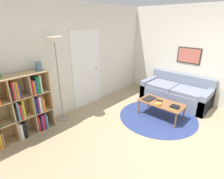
# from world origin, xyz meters

# --- Properties ---
(ground_plane) EXTENTS (14.00, 14.00, 0.00)m
(ground_plane) POSITION_xyz_m (0.00, 0.00, 0.00)
(ground_plane) COLOR tan
(wall_back) EXTENTS (7.67, 0.11, 2.60)m
(wall_back) POSITION_xyz_m (0.01, 2.78, 1.29)
(wall_back) COLOR silver
(wall_back) RESTS_ON ground_plane
(wall_right) EXTENTS (0.08, 5.75, 2.60)m
(wall_right) POSITION_xyz_m (2.36, 1.37, 1.30)
(wall_right) COLOR silver
(wall_right) RESTS_ON ground_plane
(rug) EXTENTS (1.85, 1.85, 0.01)m
(rug) POSITION_xyz_m (0.83, 0.93, 0.00)
(rug) COLOR navy
(rug) RESTS_ON ground_plane
(bookshelf) EXTENTS (1.14, 0.34, 1.27)m
(bookshelf) POSITION_xyz_m (-1.66, 2.56, 0.63)
(bookshelf) COLOR tan
(bookshelf) RESTS_ON ground_plane
(floor_lamp) EXTENTS (0.32, 0.32, 1.89)m
(floor_lamp) POSITION_xyz_m (-0.79, 2.54, 1.61)
(floor_lamp) COLOR gray
(floor_lamp) RESTS_ON ground_plane
(couch) EXTENTS (0.88, 1.79, 0.77)m
(couch) POSITION_xyz_m (1.94, 0.99, 0.27)
(couch) COLOR gray
(couch) RESTS_ON ground_plane
(coffee_table) EXTENTS (0.53, 1.03, 0.38)m
(coffee_table) POSITION_xyz_m (0.86, 0.89, 0.35)
(coffee_table) COLOR brown
(coffee_table) RESTS_ON ground_plane
(laptop) EXTENTS (0.35, 0.23, 0.02)m
(laptop) POSITION_xyz_m (0.84, 1.21, 0.39)
(laptop) COLOR black
(laptop) RESTS_ON coffee_table
(bowl) EXTENTS (0.15, 0.15, 0.04)m
(bowl) POSITION_xyz_m (0.70, 0.89, 0.40)
(bowl) COLOR orange
(bowl) RESTS_ON coffee_table
(book_stack_on_table) EXTENTS (0.17, 0.18, 0.06)m
(book_stack_on_table) POSITION_xyz_m (0.78, 0.53, 0.41)
(book_stack_on_table) COLOR gold
(book_stack_on_table) RESTS_ON coffee_table
(remote) EXTENTS (0.09, 0.17, 0.02)m
(remote) POSITION_xyz_m (0.91, 0.97, 0.39)
(remote) COLOR black
(remote) RESTS_ON coffee_table
(vase_on_shelf) EXTENTS (0.12, 0.12, 0.17)m
(vase_on_shelf) POSITION_xyz_m (-1.19, 2.56, 1.35)
(vase_on_shelf) COLOR slate
(vase_on_shelf) RESTS_ON bookshelf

